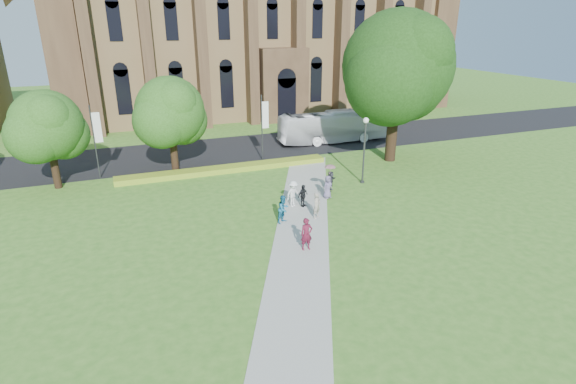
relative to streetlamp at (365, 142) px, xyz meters
name	(u,v)px	position (x,y,z in m)	size (l,w,h in m)	color
ground	(309,231)	(-7.50, -6.50, -3.30)	(160.00, 160.00, 0.00)	#396F21
road	(229,149)	(-7.50, 13.50, -3.29)	(160.00, 10.00, 0.02)	black
footpath	(302,224)	(-7.50, -5.50, -3.28)	(3.20, 30.00, 0.04)	#B2B2A8
flower_hedge	(225,169)	(-9.50, 6.70, -3.07)	(18.00, 1.40, 0.45)	gold
cathedral	(260,14)	(2.50, 33.23, 9.69)	(52.60, 18.25, 28.00)	brown
streetlamp	(365,142)	(0.00, 0.00, 0.00)	(0.44, 0.44, 5.24)	#38383D
large_tree	(397,67)	(5.50, 4.50, 5.07)	(9.60, 9.60, 13.20)	#332114
street_tree_0	(47,126)	(-22.50, 7.50, 1.58)	(5.20, 5.20, 7.50)	#332114
street_tree_1	(170,111)	(-13.50, 8.00, 1.93)	(5.60, 5.60, 8.05)	#332114
banner_pole_0	(263,124)	(-5.39, 8.70, 0.09)	(0.70, 0.10, 6.00)	#38383D
banner_pole_1	(96,138)	(-19.39, 8.70, 0.09)	(0.70, 0.10, 6.00)	#38383D
tour_coach	(333,127)	(3.53, 12.40, -1.65)	(2.73, 11.65, 3.25)	silver
pedestrian_0	(307,234)	(-8.62, -8.71, -2.31)	(0.69, 0.45, 1.88)	#591429
pedestrian_1	(284,209)	(-8.53, -4.84, -2.35)	(0.88, 0.69, 1.82)	#1B658B
pedestrian_2	(293,194)	(-6.97, -2.59, -2.34)	(1.19, 0.68, 1.84)	silver
pedestrian_3	(303,196)	(-6.35, -2.85, -2.47)	(0.92, 0.38, 1.57)	black
pedestrian_4	(328,187)	(-4.06, -2.03, -2.41)	(0.82, 0.54, 1.68)	slate
pedestrian_5	(331,181)	(-3.23, -0.81, -2.48)	(1.43, 0.46, 1.55)	#27282F
pedestrian_6	(317,205)	(-6.28, -4.98, -2.39)	(0.63, 0.42, 1.74)	gray
parasol	(330,171)	(-3.88, -1.93, -1.23)	(0.79, 0.79, 0.69)	#E7A6A3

